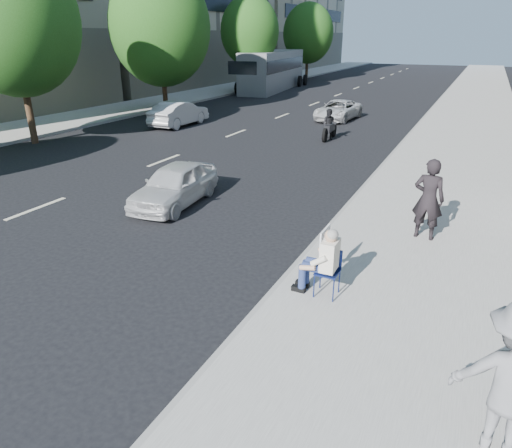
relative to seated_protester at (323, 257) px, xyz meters
The scene contains 14 objects.
ground 2.61m from the seated_protester, 158.54° to the right, with size 160.00×160.00×0.00m, color black.
near_sidewalk 19.19m from the seated_protester, 84.88° to the left, with size 5.00×120.00×0.15m, color gray.
far_sidewalk 26.98m from the seated_protester, 134.91° to the left, with size 4.50×120.00×0.15m, color gray.
tree_far_b 18.00m from the seated_protester, 156.06° to the left, with size 5.40×5.40×8.24m.
tree_far_c 23.78m from the seated_protester, 133.08° to the left, with size 6.00×6.00×8.47m.
tree_far_d 33.45m from the seated_protester, 118.79° to the left, with size 4.80×4.80×7.65m.
tree_far_e 46.14m from the seated_protester, 110.35° to the left, with size 5.40×5.40×7.89m.
seated_protester is the anchor object (origin of this frame).
pedestrian_woman 3.71m from the seated_protester, 68.29° to the left, with size 0.69×0.45×1.89m, color black.
white_sedan_near 6.31m from the seated_protester, 149.93° to the left, with size 1.39×3.45×1.18m, color silver.
white_sedan_mid 18.56m from the seated_protester, 132.66° to the left, with size 1.38×3.95×1.30m, color #BDBDBD.
white_sedan_far 19.92m from the seated_protester, 105.57° to the left, with size 1.83×3.97×1.10m, color silver.
motorcycle 14.31m from the seated_protester, 106.85° to the left, with size 0.73×2.05×1.42m.
bus 35.81m from the seated_protester, 115.28° to the left, with size 4.02×12.31×3.30m.
Camera 1 is at (4.39, -6.19, 4.54)m, focal length 32.00 mm.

